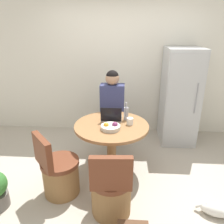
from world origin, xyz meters
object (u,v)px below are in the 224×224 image
object	(u,v)px
chair_near_left_corner	(59,174)
bottle	(126,113)
person_seated	(112,105)
laptop	(111,117)
chair_near_camera	(111,192)
dining_table	(112,137)
cat	(218,210)
refrigerator	(180,97)
fruit_bowl	(111,127)

from	to	relation	value
chair_near_left_corner	bottle	bearing A→B (deg)	-89.44
person_seated	laptop	world-z (taller)	person_seated
chair_near_camera	person_seated	world-z (taller)	person_seated
dining_table	chair_near_left_corner	world-z (taller)	chair_near_left_corner
bottle	dining_table	bearing A→B (deg)	-136.63
cat	laptop	bearing A→B (deg)	160.60
refrigerator	cat	distance (m)	1.98
refrigerator	chair_near_left_corner	xyz separation A→B (m)	(-1.77, -1.57, -0.56)
chair_near_left_corner	bottle	xyz separation A→B (m)	(0.82, 0.73, 0.56)
refrigerator	fruit_bowl	xyz separation A→B (m)	(-1.15, -1.17, -0.08)
chair_near_camera	laptop	world-z (taller)	laptop
chair_near_camera	person_seated	bearing A→B (deg)	-90.45
refrigerator	chair_near_camera	size ratio (longest dim) A/B	1.98
fruit_bowl	cat	distance (m)	1.58
chair_near_left_corner	fruit_bowl	world-z (taller)	chair_near_left_corner
refrigerator	bottle	world-z (taller)	refrigerator
fruit_bowl	bottle	size ratio (longest dim) A/B	0.99
person_seated	chair_near_left_corner	bearing A→B (deg)	65.41
refrigerator	bottle	distance (m)	1.26
chair_near_left_corner	person_seated	xyz separation A→B (m)	(0.59, 1.29, 0.48)
fruit_bowl	bottle	xyz separation A→B (m)	(0.20, 0.34, 0.07)
refrigerator	cat	xyz separation A→B (m)	(0.11, -1.83, -0.77)
laptop	person_seated	bearing A→B (deg)	-87.80
laptop	chair_near_camera	bearing A→B (deg)	93.69
fruit_bowl	cat	bearing A→B (deg)	-27.46
dining_table	cat	bearing A→B (deg)	-32.46
chair_near_camera	laptop	bearing A→B (deg)	-89.89
laptop	cat	xyz separation A→B (m)	(1.27, -0.96, -0.70)
refrigerator	chair_near_camera	distance (m)	2.22
laptop	fruit_bowl	size ratio (longest dim) A/B	1.14
bottle	refrigerator	bearing A→B (deg)	41.31
chair_near_camera	chair_near_left_corner	xyz separation A→B (m)	(-0.68, 0.28, 0.00)
cat	person_seated	bearing A→B (deg)	147.71
refrigerator	fruit_bowl	size ratio (longest dim) A/B	6.49
chair_near_left_corner	fruit_bowl	size ratio (longest dim) A/B	3.28
chair_near_left_corner	laptop	world-z (taller)	laptop
chair_near_left_corner	laptop	xyz separation A→B (m)	(0.61, 0.71, 0.50)
laptop	bottle	distance (m)	0.22
chair_near_left_corner	cat	size ratio (longest dim) A/B	1.92
refrigerator	chair_near_left_corner	bearing A→B (deg)	-138.52
refrigerator	chair_near_left_corner	size ratio (longest dim) A/B	1.98
refrigerator	laptop	bearing A→B (deg)	-143.45
person_seated	bottle	world-z (taller)	person_seated
bottle	cat	bearing A→B (deg)	-43.05
refrigerator	laptop	size ratio (longest dim) A/B	5.70
dining_table	person_seated	distance (m)	0.78
dining_table	laptop	world-z (taller)	laptop
chair_near_camera	chair_near_left_corner	size ratio (longest dim) A/B	1.00
fruit_bowl	chair_near_left_corner	bearing A→B (deg)	-147.37
person_seated	fruit_bowl	world-z (taller)	person_seated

